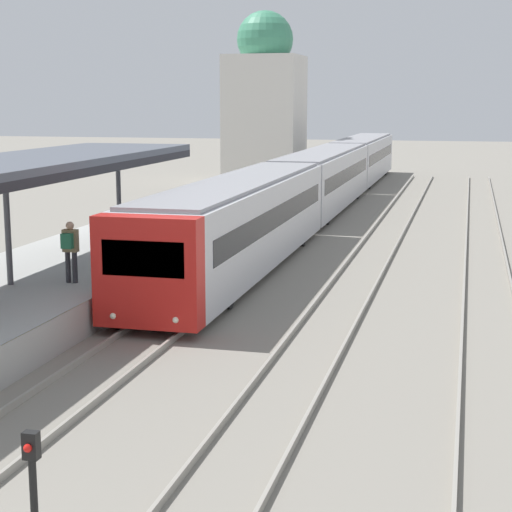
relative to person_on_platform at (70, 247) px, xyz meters
The scene contains 5 objects.
platform_canopy 2.68m from the person_on_platform, 158.21° to the right, with size 4.00×18.56×3.30m.
person_on_platform is the anchor object (origin of this frame).
train_near 24.12m from the person_on_platform, 83.41° to the left, with size 2.72×51.43×3.14m.
signal_post_near 12.62m from the person_on_platform, 66.15° to the right, with size 0.20×0.21×1.69m.
distant_domed_building 39.33m from the person_on_platform, 95.77° to the left, with size 5.12×5.12×11.91m.
Camera 1 is at (7.50, -6.12, 5.78)m, focal length 60.00 mm.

